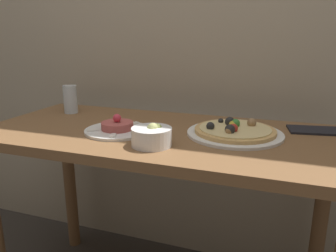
# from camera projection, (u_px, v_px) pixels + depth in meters

# --- Properties ---
(dining_table) EXTENTS (1.34, 0.61, 0.79)m
(dining_table) POSITION_uv_depth(u_px,v_px,m) (161.00, 162.00, 1.25)
(dining_table) COLOR brown
(dining_table) RESTS_ON ground_plane
(pizza_plate) EXTENTS (0.34, 0.34, 0.06)m
(pizza_plate) POSITION_uv_depth(u_px,v_px,m) (235.00, 131.00, 1.16)
(pizza_plate) COLOR white
(pizza_plate) RESTS_ON dining_table
(tartare_plate) EXTENTS (0.24, 0.24, 0.07)m
(tartare_plate) POSITION_uv_depth(u_px,v_px,m) (117.00, 128.00, 1.20)
(tartare_plate) COLOR white
(tartare_plate) RESTS_ON dining_table
(small_bowl) EXTENTS (0.13, 0.13, 0.07)m
(small_bowl) POSITION_uv_depth(u_px,v_px,m) (152.00, 136.00, 1.05)
(small_bowl) COLOR white
(small_bowl) RESTS_ON dining_table
(drinking_glass) EXTENTS (0.06, 0.06, 0.13)m
(drinking_glass) POSITION_uv_depth(u_px,v_px,m) (70.00, 99.00, 1.48)
(drinking_glass) COLOR silver
(drinking_glass) RESTS_ON dining_table
(napkin) EXTENTS (0.19, 0.13, 0.01)m
(napkin) POSITION_uv_depth(u_px,v_px,m) (314.00, 130.00, 1.21)
(napkin) COLOR black
(napkin) RESTS_ON dining_table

